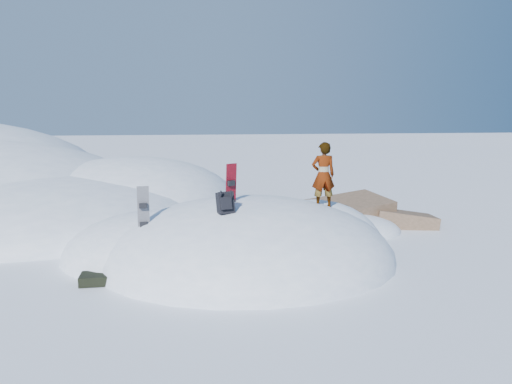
{
  "coord_description": "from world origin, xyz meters",
  "views": [
    {
      "loc": [
        -1.33,
        -11.34,
        3.54
      ],
      "look_at": [
        0.24,
        0.3,
        1.59
      ],
      "focal_mm": 35.0,
      "sensor_mm": 36.0,
      "label": 1
    }
  ],
  "objects": [
    {
      "name": "rock_outcrop",
      "position": [
        3.72,
        3.01,
        0.01
      ],
      "size": [
        4.68,
        4.41,
        1.68
      ],
      "color": "brown",
      "rests_on": "ground"
    },
    {
      "name": "ground",
      "position": [
        0.0,
        0.0,
        0.0
      ],
      "size": [
        120.0,
        120.0,
        0.0
      ],
      "primitive_type": "plane",
      "color": "white",
      "rests_on": "ground"
    },
    {
      "name": "person",
      "position": [
        1.86,
        0.24,
        1.98
      ],
      "size": [
        0.58,
        0.39,
        1.59
      ],
      "primitive_type": "imported",
      "rotation": [
        0.0,
        0.0,
        3.15
      ],
      "color": "slate",
      "rests_on": "snow_mound"
    },
    {
      "name": "snowboard_red",
      "position": [
        -0.42,
        -0.31,
        1.65
      ],
      "size": [
        0.29,
        0.26,
        1.45
      ],
      "rotation": [
        0.0,
        0.0,
        0.55
      ],
      "color": "red",
      "rests_on": "snow_mound"
    },
    {
      "name": "snow_mound",
      "position": [
        -0.17,
        0.24,
        0.0
      ],
      "size": [
        8.0,
        6.0,
        3.0
      ],
      "color": "white",
      "rests_on": "ground"
    },
    {
      "name": "backpack",
      "position": [
        -0.59,
        -1.0,
        1.59
      ],
      "size": [
        0.42,
        0.47,
        0.56
      ],
      "rotation": [
        0.0,
        0.0,
        0.29
      ],
      "color": "black",
      "rests_on": "snow_mound"
    },
    {
      "name": "gear_pile",
      "position": [
        -3.18,
        -1.16,
        0.13
      ],
      "size": [
        0.94,
        0.71,
        0.26
      ],
      "rotation": [
        0.0,
        0.0,
        0.03
      ],
      "color": "black",
      "rests_on": "ground"
    },
    {
      "name": "snowboard_dark",
      "position": [
        -2.34,
        -0.55,
        1.24
      ],
      "size": [
        0.26,
        0.18,
        1.37
      ],
      "rotation": [
        0.0,
        0.0,
        0.05
      ],
      "color": "black",
      "rests_on": "snow_mound"
    }
  ]
}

